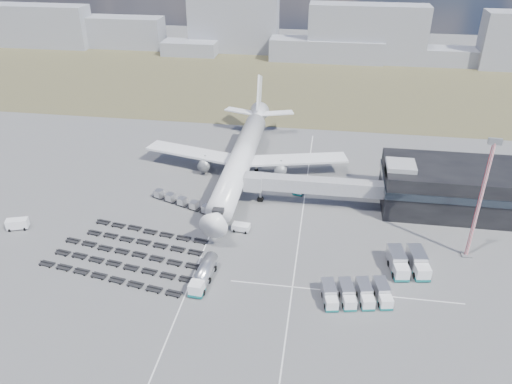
# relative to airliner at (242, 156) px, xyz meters

# --- Properties ---
(ground) EXTENTS (420.00, 420.00, 0.00)m
(ground) POSITION_rel_airliner_xyz_m (0.00, -32.38, -5.29)
(ground) COLOR #565659
(ground) RESTS_ON ground
(grass_strip) EXTENTS (420.00, 90.00, 0.01)m
(grass_strip) POSITION_rel_airliner_xyz_m (0.00, 77.62, -5.29)
(grass_strip) COLOR #443E29
(grass_strip) RESTS_ON ground
(lane_markings) EXTENTS (47.12, 110.00, 0.01)m
(lane_markings) POSITION_rel_airliner_xyz_m (9.77, -29.38, -5.29)
(lane_markings) COLOR silver
(lane_markings) RESTS_ON ground
(terminal) EXTENTS (30.40, 16.40, 11.00)m
(terminal) POSITION_rel_airliner_xyz_m (47.77, -8.41, -0.04)
(terminal) COLOR black
(terminal) RESTS_ON ground
(jet_bridge) EXTENTS (30.30, 3.80, 7.05)m
(jet_bridge) POSITION_rel_airliner_xyz_m (15.90, -11.95, -0.24)
(jet_bridge) COLOR #939399
(jet_bridge) RESTS_ON ground
(airliner) EXTENTS (51.59, 64.53, 17.62)m
(airliner) POSITION_rel_airliner_xyz_m (0.00, 0.00, 0.00)
(airliner) COLOR white
(airliner) RESTS_ON ground
(skyline) EXTENTS (293.19, 24.07, 23.97)m
(skyline) POSITION_rel_airliner_xyz_m (5.89, 117.92, 4.26)
(skyline) COLOR gray
(skyline) RESTS_ON ground
(fuel_tanker) EXTENTS (3.22, 9.98, 3.17)m
(fuel_tanker) POSITION_rel_airliner_xyz_m (0.30, -41.21, -3.71)
(fuel_tanker) COLOR white
(fuel_tanker) RESTS_ON ground
(pushback_tug) EXTENTS (3.74, 2.37, 1.57)m
(pushback_tug) POSITION_rel_airliner_xyz_m (4.00, -24.38, -4.51)
(pushback_tug) COLOR white
(pushback_tug) RESTS_ON ground
(utility_van) EXTENTS (4.62, 3.13, 2.27)m
(utility_van) POSITION_rel_airliner_xyz_m (-41.68, -30.61, -4.16)
(utility_van) COLOR white
(utility_van) RESTS_ON ground
(catering_truck) EXTENTS (3.44, 5.79, 2.49)m
(catering_truck) POSITION_rel_airliner_xyz_m (14.84, -5.92, -4.02)
(catering_truck) COLOR white
(catering_truck) RESTS_ON ground
(service_trucks_near) EXTENTS (12.11, 8.17, 2.48)m
(service_trucks_near) POSITION_rel_airliner_xyz_m (26.81, -42.06, -3.95)
(service_trucks_near) COLOR white
(service_trucks_near) RESTS_ON ground
(service_trucks_far) EXTENTS (7.47, 8.53, 3.08)m
(service_trucks_far) POSITION_rel_airliner_xyz_m (36.31, -32.41, -3.62)
(service_trucks_far) COLOR white
(service_trucks_far) RESTS_ON ground
(uld_row) EXTENTS (15.56, 7.59, 1.77)m
(uld_row) POSITION_rel_airliner_xyz_m (-10.75, -16.41, -4.23)
(uld_row) COLOR black
(uld_row) RESTS_ON ground
(baggage_dollies) EXTENTS (30.90, 21.40, 0.67)m
(baggage_dollies) POSITION_rel_airliner_xyz_m (-15.55, -35.76, -4.96)
(baggage_dollies) COLOR black
(baggage_dollies) RESTS_ON ground
(floodlight_mast) EXTENTS (2.27, 1.87, 24.19)m
(floodlight_mast) POSITION_rel_airliner_xyz_m (48.00, -26.15, 6.83)
(floodlight_mast) COLOR red
(floodlight_mast) RESTS_ON ground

